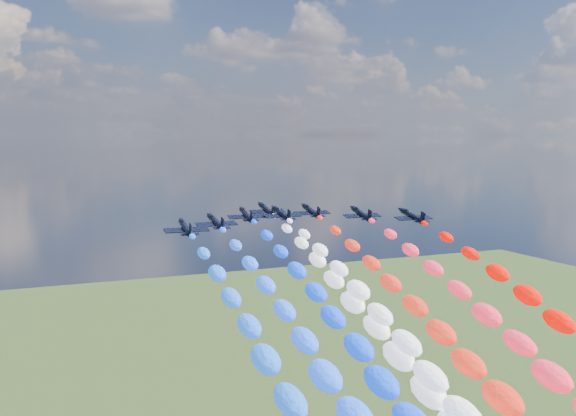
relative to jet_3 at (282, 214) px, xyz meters
name	(u,v)px	position (x,y,z in m)	size (l,w,h in m)	color
jet_0	(186,228)	(-26.78, -14.74, 0.00)	(8.87, 11.89, 2.62)	black
jet_1	(216,222)	(-18.60, -8.36, 0.00)	(8.87, 11.89, 2.62)	black
trail_1	(339,412)	(-18.60, -66.06, -19.67)	(5.51, 111.05, 42.73)	#1C51FD
jet_2	(246,215)	(-8.23, 1.49, 0.00)	(8.87, 11.89, 2.62)	black
trail_2	(369,378)	(-8.23, -56.20, -19.67)	(5.51, 111.05, 42.73)	#0B3AF4
jet_3	(282,214)	(0.00, 0.00, 0.00)	(8.87, 11.89, 2.62)	black
trail_3	(419,374)	(0.00, -57.69, -19.67)	(5.51, 111.05, 42.73)	white
jet_4	(267,210)	(0.04, 9.88, 0.00)	(8.87, 11.89, 2.62)	black
trail_4	(387,356)	(0.04, -47.81, -19.67)	(5.51, 111.05, 42.73)	white
jet_5	(311,211)	(8.85, 2.57, 0.00)	(8.87, 11.89, 2.62)	black
trail_5	(455,362)	(8.85, -55.13, -19.67)	(5.51, 111.05, 42.73)	red
jet_6	(361,214)	(17.27, -7.26, 0.00)	(8.87, 11.89, 2.62)	black
trail_6	(536,374)	(17.27, -64.95, -19.67)	(5.51, 111.05, 42.73)	#F7233B
jet_7	(412,216)	(25.85, -15.62, 0.00)	(8.87, 11.89, 2.62)	black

